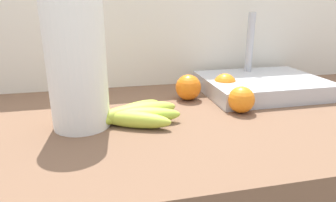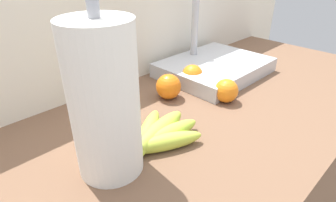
{
  "view_description": "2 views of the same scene",
  "coord_description": "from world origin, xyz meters",
  "px_view_note": "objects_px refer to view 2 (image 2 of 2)",
  "views": [
    {
      "loc": [
        -0.2,
        -0.66,
        1.19
      ],
      "look_at": [
        -0.04,
        0.01,
        0.96
      ],
      "focal_mm": 31.95,
      "sensor_mm": 36.0,
      "label": 1
    },
    {
      "loc": [
        -0.48,
        -0.39,
        1.31
      ],
      "look_at": [
        -0.03,
        0.06,
        0.96
      ],
      "focal_mm": 30.07,
      "sensor_mm": 36.0,
      "label": 2
    }
  ],
  "objects_px": {
    "orange_back_left": "(192,75)",
    "paper_towel_roll": "(105,102)",
    "orange_far_right": "(168,87)",
    "banana_bunch": "(158,135)",
    "orange_right": "(226,91)",
    "sink_basin": "(214,67)"
  },
  "relations": [
    {
      "from": "orange_far_right",
      "to": "paper_towel_roll",
      "type": "distance_m",
      "value": 0.34
    },
    {
      "from": "orange_right",
      "to": "orange_far_right",
      "type": "distance_m",
      "value": 0.17
    },
    {
      "from": "orange_right",
      "to": "orange_back_left",
      "type": "height_order",
      "value": "same"
    },
    {
      "from": "orange_far_right",
      "to": "banana_bunch",
      "type": "bearing_deg",
      "value": -140.82
    },
    {
      "from": "paper_towel_roll",
      "to": "sink_basin",
      "type": "relative_size",
      "value": 0.91
    },
    {
      "from": "orange_right",
      "to": "paper_towel_roll",
      "type": "xyz_separation_m",
      "value": [
        -0.39,
        -0.0,
        0.11
      ]
    },
    {
      "from": "banana_bunch",
      "to": "orange_right",
      "type": "xyz_separation_m",
      "value": [
        0.27,
        0.01,
        0.01
      ]
    },
    {
      "from": "orange_far_right",
      "to": "paper_towel_roll",
      "type": "xyz_separation_m",
      "value": [
        -0.29,
        -0.13,
        0.11
      ]
    },
    {
      "from": "orange_back_left",
      "to": "paper_towel_roll",
      "type": "xyz_separation_m",
      "value": [
        -0.41,
        -0.14,
        0.11
      ]
    },
    {
      "from": "orange_back_left",
      "to": "paper_towel_roll",
      "type": "relative_size",
      "value": 0.21
    },
    {
      "from": "orange_far_right",
      "to": "orange_back_left",
      "type": "xyz_separation_m",
      "value": [
        0.12,
        0.01,
        -0.0
      ]
    },
    {
      "from": "banana_bunch",
      "to": "sink_basin",
      "type": "bearing_deg",
      "value": 20.78
    },
    {
      "from": "banana_bunch",
      "to": "paper_towel_roll",
      "type": "relative_size",
      "value": 0.63
    },
    {
      "from": "orange_far_right",
      "to": "orange_back_left",
      "type": "distance_m",
      "value": 0.12
    },
    {
      "from": "banana_bunch",
      "to": "orange_far_right",
      "type": "bearing_deg",
      "value": 39.18
    },
    {
      "from": "orange_back_left",
      "to": "sink_basin",
      "type": "height_order",
      "value": "sink_basin"
    },
    {
      "from": "banana_bunch",
      "to": "sink_basin",
      "type": "xyz_separation_m",
      "value": [
        0.41,
        0.16,
        0.01
      ]
    },
    {
      "from": "orange_far_right",
      "to": "paper_towel_roll",
      "type": "height_order",
      "value": "paper_towel_roll"
    },
    {
      "from": "orange_far_right",
      "to": "paper_towel_roll",
      "type": "bearing_deg",
      "value": -155.8
    },
    {
      "from": "orange_far_right",
      "to": "sink_basin",
      "type": "xyz_separation_m",
      "value": [
        0.24,
        0.02,
        -0.01
      ]
    },
    {
      "from": "orange_back_left",
      "to": "sink_basin",
      "type": "bearing_deg",
      "value": 4.13
    },
    {
      "from": "paper_towel_roll",
      "to": "orange_right",
      "type": "bearing_deg",
      "value": 0.13
    }
  ]
}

